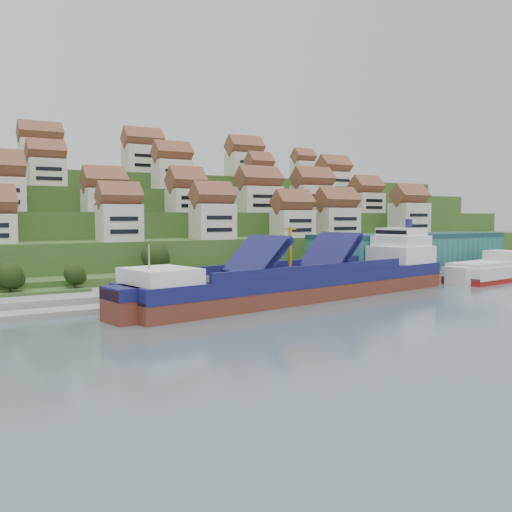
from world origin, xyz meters
TOP-DOWN VIEW (x-y plane):
  - ground at (0.00, 0.00)m, footprint 300.00×300.00m
  - quay at (20.00, 15.00)m, footprint 180.00×14.00m
  - hillside at (0.00, 103.55)m, footprint 260.00×128.00m
  - hillside_village at (1.68, 60.55)m, footprint 158.39×64.65m
  - hillside_trees at (-9.12, 44.83)m, footprint 128.68×62.55m
  - warehouse at (52.00, 17.00)m, footprint 60.00×15.00m
  - flagpole at (18.11, 10.00)m, footprint 1.28×0.16m
  - cargo_ship at (5.61, -0.58)m, footprint 81.12×25.29m
  - second_ship at (64.59, 0.33)m, footprint 30.00×14.74m

SIDE VIEW (x-z plane):
  - ground at x=0.00m, z-range 0.00..0.00m
  - quay at x=20.00m, z-range 0.00..2.20m
  - second_ship at x=64.59m, z-range -1.65..6.69m
  - cargo_ship at x=5.61m, z-range -5.53..12.27m
  - flagpole at x=18.11m, z-range 2.88..10.88m
  - warehouse at x=52.00m, z-range 2.20..12.20m
  - hillside at x=0.00m, z-range -4.84..26.16m
  - hillside_trees at x=-9.12m, z-range 1.27..32.13m
  - hillside_village at x=1.68m, z-range 9.84..39.06m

